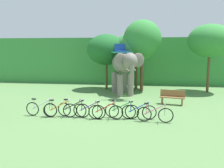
{
  "coord_description": "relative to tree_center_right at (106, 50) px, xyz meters",
  "views": [
    {
      "loc": [
        2.87,
        -13.23,
        3.43
      ],
      "look_at": [
        0.94,
        1.0,
        1.3
      ],
      "focal_mm": 38.57,
      "sensor_mm": 36.0,
      "label": 1
    }
  ],
  "objects": [
    {
      "name": "bike_orange",
      "position": [
        -1.01,
        -8.55,
        -2.94
      ],
      "size": [
        1.71,
        0.52,
        0.92
      ],
      "color": "black",
      "rests_on": "ground"
    },
    {
      "name": "wooden_bench",
      "position": [
        4.88,
        -4.91,
        -2.85
      ],
      "size": [
        1.55,
        0.73,
        0.89
      ],
      "color": "brown",
      "rests_on": "ground"
    },
    {
      "name": "elephant",
      "position": [
        1.61,
        -2.23,
        -1.12
      ],
      "size": [
        2.8,
        4.22,
        3.78
      ],
      "color": "slate",
      "rests_on": "ground"
    },
    {
      "name": "bike_white",
      "position": [
        -2.02,
        -8.48,
        -2.94
      ],
      "size": [
        1.71,
        0.52,
        0.92
      ],
      "color": "black",
      "rests_on": "ground"
    },
    {
      "name": "bike_pink",
      "position": [
        3.67,
        -8.73,
        -2.94
      ],
      "size": [
        1.71,
        0.52,
        0.92
      ],
      "color": "black",
      "rests_on": "ground"
    },
    {
      "name": "bike_red",
      "position": [
        1.32,
        -8.6,
        -2.94
      ],
      "size": [
        1.71,
        0.52,
        0.92
      ],
      "color": "black",
      "rests_on": "ground"
    },
    {
      "name": "tree_far_right",
      "position": [
        2.93,
        -0.4,
        0.82
      ],
      "size": [
        2.98,
        2.98,
        5.65
      ],
      "color": "brown",
      "rests_on": "ground"
    },
    {
      "name": "foliage_hedge",
      "position": [
        0.29,
        5.89,
        -1.11
      ],
      "size": [
        36.0,
        6.0,
        4.44
      ],
      "primitive_type": "cube",
      "color": "#3D8E42",
      "rests_on": "ground"
    },
    {
      "name": "tree_far_left",
      "position": [
        2.47,
        0.27,
        0.29
      ],
      "size": [
        3.48,
        3.48,
        4.82
      ],
      "color": "brown",
      "rests_on": "ground"
    },
    {
      "name": "bike_purple",
      "position": [
        0.48,
        -8.52,
        -2.94
      ],
      "size": [
        1.7,
        0.52,
        0.92
      ],
      "color": "black",
      "rests_on": "ground"
    },
    {
      "name": "ground_plane",
      "position": [
        0.29,
        -6.58,
        -3.33
      ],
      "size": [
        80.0,
        80.0,
        0.0
      ],
      "primitive_type": "plane",
      "color": "#567F47"
    },
    {
      "name": "tree_center_left",
      "position": [
        8.1,
        -0.26,
        0.68
      ],
      "size": [
        3.37,
        3.37,
        5.29
      ],
      "color": "brown",
      "rests_on": "ground"
    },
    {
      "name": "bike_blue",
      "position": [
        2.92,
        -8.37,
        -2.94
      ],
      "size": [
        1.71,
        0.52,
        0.92
      ],
      "color": "black",
      "rests_on": "ground"
    },
    {
      "name": "bike_green",
      "position": [
        2.08,
        -8.29,
        -2.94
      ],
      "size": [
        1.71,
        0.52,
        0.92
      ],
      "color": "black",
      "rests_on": "ground"
    },
    {
      "name": "tree_center_right",
      "position": [
        0.0,
        0.0,
        0.0
      ],
      "size": [
        3.21,
        3.21,
        4.6
      ],
      "color": "brown",
      "rests_on": "ground"
    },
    {
      "name": "bike_black",
      "position": [
        -0.36,
        -8.39,
        -2.94
      ],
      "size": [
        1.71,
        0.52,
        0.92
      ],
      "color": "black",
      "rests_on": "ground"
    }
  ]
}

